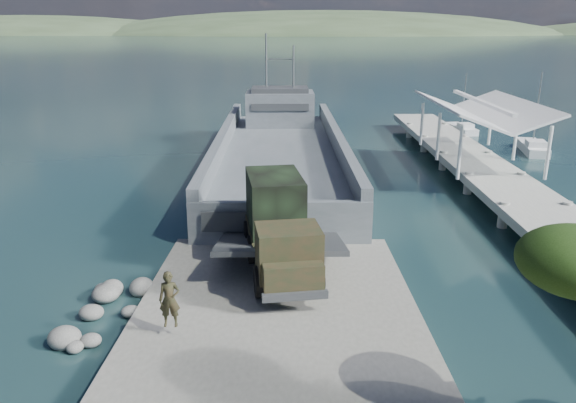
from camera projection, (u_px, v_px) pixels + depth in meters
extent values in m
plane|color=#163536|center=(277.00, 326.00, 19.53)|extent=(1400.00, 1400.00, 0.00)
cube|color=slate|center=(276.00, 335.00, 18.50)|extent=(10.00, 18.00, 0.50)
cube|color=#989990|center=(484.00, 170.00, 36.32)|extent=(4.00, 44.00, 0.50)
cube|color=#4D555A|center=(280.00, 165.00, 40.07)|extent=(9.15, 28.88, 2.39)
cube|color=#4D555A|center=(223.00, 140.00, 39.48)|extent=(1.11, 28.74, 1.24)
cube|color=#4D555A|center=(337.00, 140.00, 39.58)|extent=(1.11, 28.74, 1.24)
cube|color=#4D555A|center=(280.00, 227.00, 26.31)|extent=(8.62, 0.54, 2.49)
cube|color=#4D555A|center=(280.00, 108.00, 48.39)|extent=(5.82, 3.94, 2.87)
cube|color=#313437|center=(280.00, 89.00, 47.90)|extent=(4.84, 3.15, 0.38)
cylinder|color=gray|center=(266.00, 63.00, 47.22)|extent=(0.15, 0.15, 4.79)
cylinder|color=gray|center=(293.00, 69.00, 47.39)|extent=(0.15, 0.15, 3.83)
cylinder|color=black|center=(260.00, 282.00, 20.40)|extent=(0.59, 1.23, 1.19)
cylinder|color=black|center=(317.00, 278.00, 20.69)|extent=(0.59, 1.23, 1.19)
cylinder|color=black|center=(253.00, 249.00, 23.32)|extent=(0.59, 1.23, 1.19)
cylinder|color=black|center=(302.00, 247.00, 23.61)|extent=(0.59, 1.23, 1.19)
cylinder|color=black|center=(249.00, 234.00, 25.04)|extent=(0.59, 1.23, 1.19)
cylinder|color=black|center=(296.00, 231.00, 25.33)|extent=(0.59, 1.23, 1.19)
cube|color=black|center=(280.00, 250.00, 22.91)|extent=(3.04, 7.16, 0.23)
cube|color=black|center=(288.00, 251.00, 20.30)|extent=(2.53, 2.15, 1.82)
cube|color=black|center=(293.00, 276.00, 19.41)|extent=(2.20, 1.13, 0.91)
cube|color=black|center=(276.00, 232.00, 24.02)|extent=(2.89, 4.49, 0.32)
cube|color=black|center=(275.00, 201.00, 23.79)|extent=(2.69, 3.76, 2.28)
cube|color=#313437|center=(295.00, 296.00, 19.14)|extent=(2.29, 0.57, 0.27)
imported|color=black|center=(170.00, 311.00, 17.69)|extent=(0.69, 0.47, 1.83)
cube|color=white|center=(532.00, 149.00, 46.01)|extent=(2.51, 5.62, 0.89)
cube|color=white|center=(536.00, 144.00, 44.90)|extent=(1.64, 1.80, 0.59)
cylinder|color=gray|center=(537.00, 110.00, 45.04)|extent=(0.10, 0.10, 5.92)
cube|color=white|center=(461.00, 130.00, 54.45)|extent=(1.99, 4.88, 0.77)
cube|color=white|center=(466.00, 126.00, 53.48)|extent=(1.38, 1.52, 0.52)
cylinder|color=gray|center=(464.00, 101.00, 53.60)|extent=(0.09, 0.09, 5.17)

